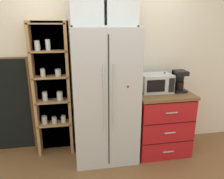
{
  "coord_description": "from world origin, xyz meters",
  "views": [
    {
      "loc": [
        -0.4,
        -2.81,
        1.9
      ],
      "look_at": [
        0.1,
        0.02,
        1.02
      ],
      "focal_mm": 35.06,
      "sensor_mm": 36.0,
      "label": 1
    }
  ],
  "objects_px": {
    "coffee_maker": "(179,81)",
    "chalkboard_menu": "(11,107)",
    "mug_red": "(162,88)",
    "mug_charcoal": "(164,90)",
    "refrigerator": "(105,96)",
    "bottle_clear": "(164,84)",
    "microwave": "(156,83)"
  },
  "relations": [
    {
      "from": "coffee_maker",
      "to": "chalkboard_menu",
      "type": "height_order",
      "value": "chalkboard_menu"
    },
    {
      "from": "mug_red",
      "to": "mug_charcoal",
      "type": "relative_size",
      "value": 0.91
    },
    {
      "from": "coffee_maker",
      "to": "mug_charcoal",
      "type": "bearing_deg",
      "value": -170.44
    },
    {
      "from": "mug_red",
      "to": "refrigerator",
      "type": "bearing_deg",
      "value": -176.19
    },
    {
      "from": "coffee_maker",
      "to": "bottle_clear",
      "type": "relative_size",
      "value": 1.06
    },
    {
      "from": "mug_red",
      "to": "coffee_maker",
      "type": "bearing_deg",
      "value": -9.56
    },
    {
      "from": "mug_red",
      "to": "mug_charcoal",
      "type": "xyz_separation_m",
      "value": [
        0.0,
        -0.08,
        -0.01
      ]
    },
    {
      "from": "mug_red",
      "to": "mug_charcoal",
      "type": "bearing_deg",
      "value": -89.98
    },
    {
      "from": "refrigerator",
      "to": "bottle_clear",
      "type": "bearing_deg",
      "value": 0.05
    },
    {
      "from": "chalkboard_menu",
      "to": "mug_charcoal",
      "type": "bearing_deg",
      "value": -8.56
    },
    {
      "from": "mug_red",
      "to": "bottle_clear",
      "type": "xyz_separation_m",
      "value": [
        -0.0,
        -0.06,
        0.08
      ]
    },
    {
      "from": "refrigerator",
      "to": "bottle_clear",
      "type": "height_order",
      "value": "refrigerator"
    },
    {
      "from": "refrigerator",
      "to": "mug_red",
      "type": "xyz_separation_m",
      "value": [
        0.86,
        0.06,
        0.06
      ]
    },
    {
      "from": "microwave",
      "to": "mug_red",
      "type": "relative_size",
      "value": 4.07
    },
    {
      "from": "microwave",
      "to": "bottle_clear",
      "type": "distance_m",
      "value": 0.11
    },
    {
      "from": "refrigerator",
      "to": "coffee_maker",
      "type": "relative_size",
      "value": 5.97
    },
    {
      "from": "mug_red",
      "to": "chalkboard_menu",
      "type": "bearing_deg",
      "value": 173.49
    },
    {
      "from": "refrigerator",
      "to": "bottle_clear",
      "type": "distance_m",
      "value": 0.87
    },
    {
      "from": "mug_charcoal",
      "to": "coffee_maker",
      "type": "bearing_deg",
      "value": 9.56
    },
    {
      "from": "bottle_clear",
      "to": "chalkboard_menu",
      "type": "distance_m",
      "value": 2.22
    },
    {
      "from": "refrigerator",
      "to": "coffee_maker",
      "type": "height_order",
      "value": "refrigerator"
    },
    {
      "from": "coffee_maker",
      "to": "bottle_clear",
      "type": "distance_m",
      "value": 0.24
    },
    {
      "from": "microwave",
      "to": "bottle_clear",
      "type": "bearing_deg",
      "value": -30.87
    },
    {
      "from": "microwave",
      "to": "coffee_maker",
      "type": "relative_size",
      "value": 1.42
    },
    {
      "from": "mug_charcoal",
      "to": "bottle_clear",
      "type": "bearing_deg",
      "value": 94.69
    },
    {
      "from": "microwave",
      "to": "coffee_maker",
      "type": "xyz_separation_m",
      "value": [
        0.33,
        -0.04,
        0.03
      ]
    },
    {
      "from": "microwave",
      "to": "mug_red",
      "type": "distance_m",
      "value": 0.13
    },
    {
      "from": "coffee_maker",
      "to": "microwave",
      "type": "bearing_deg",
      "value": 172.85
    },
    {
      "from": "mug_red",
      "to": "chalkboard_menu",
      "type": "distance_m",
      "value": 2.21
    },
    {
      "from": "mug_red",
      "to": "chalkboard_menu",
      "type": "relative_size",
      "value": 0.07
    },
    {
      "from": "bottle_clear",
      "to": "refrigerator",
      "type": "bearing_deg",
      "value": -179.95
    },
    {
      "from": "bottle_clear",
      "to": "chalkboard_menu",
      "type": "height_order",
      "value": "chalkboard_menu"
    }
  ]
}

